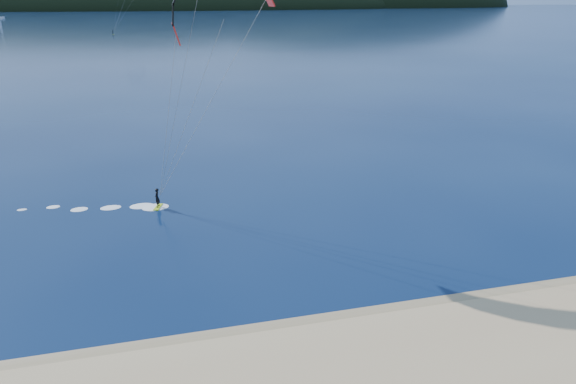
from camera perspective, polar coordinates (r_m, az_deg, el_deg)
The scene contains 3 objects.
wet_sand at distance 22.86m, azimuth -8.31°, elevation -17.83°, with size 220.00×2.50×0.10m.
headland at distance 758.48m, azimuth -14.13°, elevation 20.47°, with size 1200.00×310.00×140.00m.
kitesurfer_near at distance 31.25m, azimuth -8.57°, elevation 18.42°, with size 19.43×6.23×16.19m.
Camera 1 is at (-0.93, -13.05, 14.67)m, focal length 29.86 mm.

